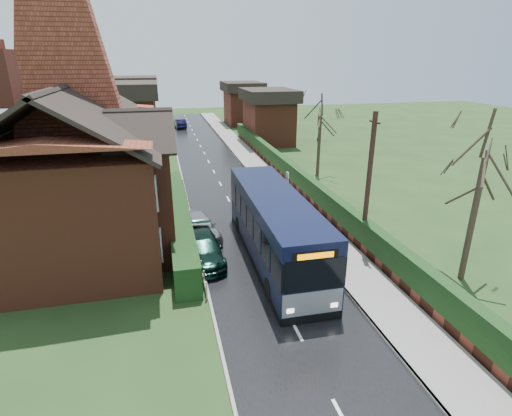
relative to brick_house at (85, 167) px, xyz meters
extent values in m
plane|color=#2D4A20|center=(8.73, -4.78, -4.38)|extent=(140.00, 140.00, 0.00)
cube|color=black|center=(8.73, 5.22, -4.37)|extent=(6.00, 100.00, 0.02)
cube|color=slate|center=(12.98, 5.22, -4.31)|extent=(2.50, 100.00, 0.14)
cube|color=gray|center=(11.78, 5.22, -4.31)|extent=(0.12, 100.00, 0.14)
cube|color=gray|center=(5.68, 5.22, -4.33)|extent=(0.12, 100.00, 0.10)
cube|color=black|center=(4.83, 0.22, -3.58)|extent=(1.20, 16.00, 1.60)
cube|color=brown|center=(14.53, 5.22, -4.08)|extent=(0.30, 50.00, 0.60)
cube|color=black|center=(14.53, 5.22, -3.18)|extent=(0.60, 50.00, 1.20)
cube|color=brown|center=(-0.27, 0.22, -1.38)|extent=(8.00, 14.00, 6.00)
cube|color=brown|center=(3.23, -2.78, -1.38)|extent=(2.50, 4.00, 6.00)
cube|color=brown|center=(-1.77, -4.28, 4.82)|extent=(0.90, 1.40, 2.20)
cube|color=brown|center=(0.73, 4.22, 4.82)|extent=(0.90, 1.40, 2.20)
cube|color=silver|center=(3.78, -4.78, -2.78)|extent=(0.08, 1.20, 1.60)
cube|color=black|center=(3.81, -4.78, -2.78)|extent=(0.03, 0.95, 1.35)
cube|color=silver|center=(3.78, -4.78, -0.18)|extent=(0.08, 1.20, 1.60)
cube|color=black|center=(3.81, -4.78, -0.18)|extent=(0.03, 0.95, 1.35)
cube|color=silver|center=(3.78, -0.78, -2.78)|extent=(0.08, 1.20, 1.60)
cube|color=black|center=(3.81, -0.78, -2.78)|extent=(0.03, 0.95, 1.35)
cube|color=silver|center=(3.78, -0.78, -0.18)|extent=(0.08, 1.20, 1.60)
cube|color=black|center=(3.81, -0.78, -0.18)|extent=(0.03, 0.95, 1.35)
cube|color=silver|center=(3.78, 3.22, -2.78)|extent=(0.08, 1.20, 1.60)
cube|color=black|center=(3.81, 3.22, -2.78)|extent=(0.03, 0.95, 1.35)
cube|color=silver|center=(3.78, 3.22, -0.18)|extent=(0.08, 1.20, 1.60)
cube|color=black|center=(3.81, 3.22, -0.18)|extent=(0.03, 0.95, 1.35)
cube|color=silver|center=(3.78, 5.72, -2.78)|extent=(0.08, 1.20, 1.60)
cube|color=black|center=(3.81, 5.72, -2.78)|extent=(0.03, 0.95, 1.35)
cube|color=silver|center=(3.78, 5.72, -0.18)|extent=(0.08, 1.20, 1.60)
cube|color=black|center=(3.81, 5.72, -0.18)|extent=(0.03, 0.95, 1.35)
cube|color=black|center=(9.53, -4.65, -3.41)|extent=(2.75, 11.55, 1.19)
cube|color=black|center=(9.53, -4.65, -2.19)|extent=(2.77, 11.55, 1.26)
cube|color=black|center=(9.53, -4.65, -1.21)|extent=(2.75, 11.55, 0.69)
cube|color=black|center=(9.53, -4.65, -4.19)|extent=(2.75, 11.55, 0.37)
cube|color=gray|center=(9.47, -10.36, -3.43)|extent=(2.52, 0.15, 1.05)
cube|color=black|center=(9.47, -10.39, -2.18)|extent=(2.36, 0.11, 1.36)
cube|color=black|center=(9.47, -10.39, -1.34)|extent=(1.83, 0.10, 0.37)
cube|color=#FF8C00|center=(9.47, -10.43, -1.34)|extent=(1.44, 0.06, 0.23)
cube|color=black|center=(9.47, -10.37, -4.14)|extent=(2.57, 0.17, 0.31)
cube|color=#FFF2CC|center=(8.55, -10.41, -3.64)|extent=(0.29, 0.05, 0.19)
cube|color=#FFF2CC|center=(10.38, -10.43, -3.64)|extent=(0.29, 0.05, 0.19)
cylinder|color=black|center=(8.31, -8.32, -3.87)|extent=(0.30, 1.01, 1.01)
cylinder|color=black|center=(10.68, -8.35, -3.87)|extent=(0.30, 1.01, 1.01)
cylinder|color=black|center=(8.39, -0.95, -3.87)|extent=(0.30, 1.01, 1.01)
cylinder|color=black|center=(10.76, -0.97, -3.87)|extent=(0.30, 1.01, 1.01)
imported|color=silver|center=(5.93, -1.16, -3.66)|extent=(2.62, 4.45, 1.42)
imported|color=black|center=(5.83, -4.08, -3.70)|extent=(2.07, 4.73, 1.35)
imported|color=black|center=(7.14, 39.24, -3.69)|extent=(1.80, 4.29, 1.38)
cylinder|color=slate|center=(11.93, 0.82, -2.81)|extent=(0.09, 0.09, 3.13)
cube|color=white|center=(11.93, 0.82, -1.47)|extent=(0.08, 0.47, 0.36)
cube|color=white|center=(11.93, 0.82, -1.92)|extent=(0.07, 0.43, 0.31)
cylinder|color=black|center=(14.53, -4.85, -0.60)|extent=(0.26, 0.26, 7.54)
cube|color=black|center=(14.53, -4.85, 2.63)|extent=(0.09, 0.97, 0.09)
cylinder|color=#372A20|center=(17.73, -8.78, -1.41)|extent=(0.29, 0.29, 5.93)
cylinder|color=#33251E|center=(17.73, 9.88, -1.72)|extent=(0.29, 0.29, 5.32)
cylinder|color=#372C21|center=(-4.97, 12.68, -0.83)|extent=(0.32, 0.32, 7.10)
camera|label=1|loc=(4.21, -22.88, 5.58)|focal=28.00mm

